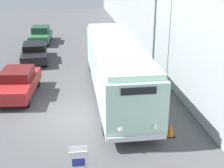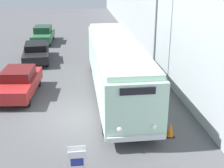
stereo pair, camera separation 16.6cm
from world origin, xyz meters
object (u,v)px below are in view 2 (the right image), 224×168
at_px(parked_car_near, 19,82).
at_px(sign_board, 77,162).
at_px(vintage_bus, 117,65).
at_px(parked_car_mid, 36,52).
at_px(traffic_cone, 170,130).
at_px(streetlamp, 156,10).
at_px(parked_car_far, 43,34).

bearing_deg(parked_car_near, sign_board, -62.15).
bearing_deg(vintage_bus, parked_car_mid, 125.20).
height_order(sign_board, parked_car_near, parked_car_near).
bearing_deg(traffic_cone, sign_board, -152.51).
height_order(sign_board, traffic_cone, sign_board).
bearing_deg(streetlamp, parked_car_mid, 142.89).
height_order(vintage_bus, streetlamp, streetlamp).
xyz_separation_m(sign_board, parked_car_near, (-3.09, 7.42, 0.29)).
bearing_deg(vintage_bus, traffic_cone, -70.93).
bearing_deg(vintage_bus, streetlamp, 31.60).
relative_size(streetlamp, parked_car_near, 1.56).
distance_m(parked_car_mid, parked_car_far, 5.96).
relative_size(parked_car_mid, traffic_cone, 7.08).
bearing_deg(traffic_cone, parked_car_mid, 119.36).
height_order(parked_car_near, parked_car_mid, parked_car_near).
xyz_separation_m(streetlamp, parked_car_far, (-7.61, 11.74, -3.67)).
bearing_deg(streetlamp, parked_car_far, 122.96).
xyz_separation_m(parked_car_mid, traffic_cone, (6.81, -12.11, -0.37)).
xyz_separation_m(vintage_bus, sign_board, (-2.31, -6.88, -1.24)).
bearing_deg(sign_board, parked_car_mid, 101.34).
height_order(parked_car_mid, traffic_cone, parked_car_mid).
xyz_separation_m(streetlamp, parked_car_mid, (-7.63, 5.77, -3.73)).
relative_size(vintage_bus, parked_car_mid, 2.49).
bearing_deg(sign_board, vintage_bus, 71.46).
relative_size(sign_board, parked_car_mid, 0.22).
relative_size(parked_car_near, parked_car_mid, 0.95).
relative_size(streetlamp, parked_car_mid, 1.48).
relative_size(vintage_bus, streetlamp, 1.68).
relative_size(parked_car_near, traffic_cone, 6.72).
distance_m(parked_car_far, traffic_cone, 19.31).
xyz_separation_m(sign_board, traffic_cone, (3.97, 2.07, -0.16)).
distance_m(vintage_bus, parked_car_mid, 8.99).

